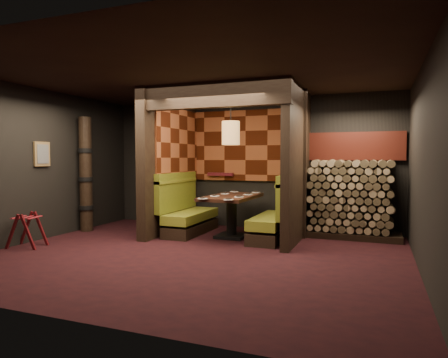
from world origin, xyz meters
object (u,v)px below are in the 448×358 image
booth_bench_left (187,214)px  luggage_rack (27,229)px  firewood_stack (354,199)px  totem_column (86,175)px  booth_bench_right (277,219)px  dining_table (232,208)px  pendant_lamp (231,133)px

booth_bench_left → luggage_rack: booth_bench_left is taller
luggage_rack → firewood_stack: firewood_stack is taller
totem_column → firewood_stack: 5.50m
booth_bench_right → dining_table: booth_bench_right is taller
booth_bench_right → totem_column: size_ratio=0.67×
pendant_lamp → firewood_stack: 2.70m
pendant_lamp → luggage_rack: size_ratio=1.58×
booth_bench_left → pendant_lamp: bearing=-8.9°
booth_bench_right → totem_column: bearing=-172.1°
booth_bench_right → firewood_stack: size_ratio=0.92×
dining_table → totem_column: size_ratio=0.65×
pendant_lamp → firewood_stack: bearing=21.2°
dining_table → pendant_lamp: (0.00, -0.05, 1.44)m
luggage_rack → booth_bench_right: bearing=29.1°
totem_column → pendant_lamp: bearing=7.1°
totem_column → firewood_stack: totem_column is taller
booth_bench_left → dining_table: (1.03, -0.11, 0.18)m
pendant_lamp → booth_bench_left: bearing=171.1°
luggage_rack → totem_column: totem_column is taller
booth_bench_right → firewood_stack: (1.35, 0.70, 0.35)m
booth_bench_right → pendant_lamp: bearing=-169.4°
pendant_lamp → firewood_stack: size_ratio=0.61×
luggage_rack → totem_column: size_ratio=0.28×
firewood_stack → dining_table: bearing=-159.9°
booth_bench_right → booth_bench_left: bearing=180.0°
booth_bench_left → dining_table: size_ratio=1.02×
dining_table → luggage_rack: (-3.03, -2.06, -0.27)m
booth_bench_right → firewood_stack: firewood_stack is taller
dining_table → pendant_lamp: pendant_lamp is taller
booth_bench_left → booth_bench_right: (1.89, 0.00, 0.00)m
pendant_lamp → totem_column: 3.25m
totem_column → booth_bench_left: bearing=14.8°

